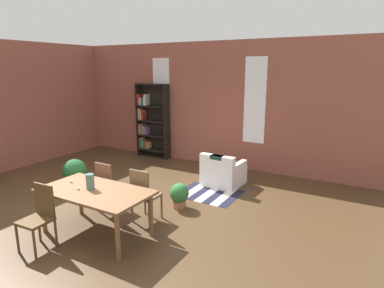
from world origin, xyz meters
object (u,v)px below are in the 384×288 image
at_px(dining_chair_far_left, 109,185).
at_px(dining_chair_far_right, 144,194).
at_px(vase_on_table, 90,182).
at_px(dining_chair_near_left, 39,215).
at_px(dining_table, 95,195).
at_px(bookshelf_tall, 151,121).
at_px(potted_plant_window, 179,195).
at_px(armchair_white, 223,173).
at_px(potted_plant_corner, 75,172).

xyz_separation_m(dining_chair_far_left, dining_chair_far_right, (0.80, -0.00, 0.00)).
height_order(vase_on_table, dining_chair_near_left, vase_on_table).
bearing_deg(dining_table, bookshelf_tall, 116.24).
bearing_deg(potted_plant_window, dining_chair_near_left, -114.90).
distance_m(dining_chair_far_right, potted_plant_window, 0.85).
height_order(dining_chair_far_left, dining_chair_far_right, same).
xyz_separation_m(dining_chair_far_right, bookshelf_tall, (-2.48, 3.52, 0.55)).
height_order(dining_table, dining_chair_far_right, dining_chair_far_right).
bearing_deg(dining_chair_far_left, bookshelf_tall, 115.52).
xyz_separation_m(armchair_white, potted_plant_window, (-0.19, -1.53, -0.02)).
distance_m(dining_chair_far_left, dining_chair_far_right, 0.80).
distance_m(dining_chair_far_right, armchair_white, 2.36).
xyz_separation_m(dining_chair_near_left, dining_chair_far_right, (0.80, 1.41, 0.00)).
bearing_deg(potted_plant_corner, dining_chair_far_right, -12.78).
relative_size(dining_chair_far_right, bookshelf_tall, 0.44).
distance_m(dining_chair_far_left, bookshelf_tall, 3.94).
distance_m(dining_chair_far_left, armchair_white, 2.62).
bearing_deg(armchair_white, potted_plant_window, -97.21).
relative_size(dining_chair_far_right, potted_plant_window, 1.99).
xyz_separation_m(dining_chair_near_left, bookshelf_tall, (-1.68, 4.93, 0.55)).
bearing_deg(vase_on_table, bookshelf_tall, 115.27).
xyz_separation_m(vase_on_table, dining_chair_near_left, (-0.31, -0.70, -0.35)).
distance_m(dining_chair_near_left, potted_plant_window, 2.42).
xyz_separation_m(vase_on_table, armchair_white, (0.90, 3.02, -0.58)).
xyz_separation_m(dining_chair_far_left, bookshelf_tall, (-1.68, 3.52, 0.55)).
relative_size(dining_table, vase_on_table, 7.26).
distance_m(dining_chair_far_left, dining_chair_near_left, 1.41).
distance_m(dining_table, dining_chair_far_left, 0.82).
relative_size(armchair_white, potted_plant_corner, 1.29).
height_order(dining_chair_near_left, potted_plant_corner, dining_chair_near_left).
height_order(dining_chair_far_left, bookshelf_tall, bookshelf_tall).
bearing_deg(bookshelf_tall, dining_chair_far_left, -64.48).
xyz_separation_m(dining_chair_far_right, armchair_white, (0.41, 2.32, -0.23)).
relative_size(bookshelf_tall, potted_plant_corner, 3.28).
xyz_separation_m(dining_table, dining_chair_far_right, (0.40, 0.70, -0.14)).
xyz_separation_m(dining_chair_near_left, potted_plant_corner, (-1.51, 1.93, -0.15)).
distance_m(dining_chair_near_left, armchair_white, 3.92).
bearing_deg(dining_chair_near_left, armchair_white, 71.99).
xyz_separation_m(dining_table, potted_plant_corner, (-1.91, 1.23, -0.29)).
relative_size(dining_chair_far_left, potted_plant_window, 1.99).
bearing_deg(dining_table, potted_plant_window, 67.56).
height_order(vase_on_table, bookshelf_tall, bookshelf_tall).
distance_m(armchair_white, potted_plant_corner, 3.26).
distance_m(dining_chair_far_left, potted_plant_corner, 1.61).
bearing_deg(potted_plant_corner, bookshelf_tall, 93.22).
distance_m(dining_table, vase_on_table, 0.22).
relative_size(dining_chair_near_left, bookshelf_tall, 0.44).
bearing_deg(armchair_white, bookshelf_tall, 157.37).
height_order(dining_table, armchair_white, armchair_white).
distance_m(vase_on_table, dining_chair_near_left, 0.84).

